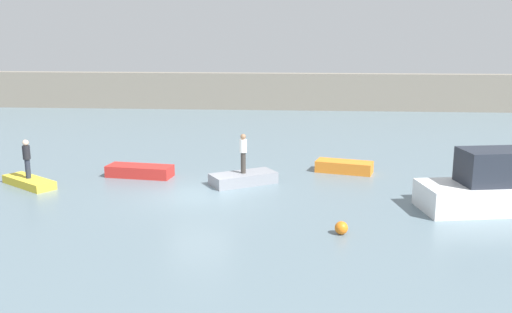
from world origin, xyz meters
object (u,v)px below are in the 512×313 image
person_white_shirt (243,151)px  motorboat (502,189)px  rowboat_yellow (29,182)px  rowboat_orange (344,167)px  rowboat_grey (243,178)px  mooring_buoy (341,228)px  person_dark_shirt (27,157)px  rowboat_red (140,171)px

person_white_shirt → motorboat: bearing=-15.8°
rowboat_yellow → rowboat_orange: size_ratio=1.09×
person_white_shirt → rowboat_orange: bearing=28.3°
motorboat → rowboat_grey: motorboat is taller
rowboat_grey → rowboat_orange: 5.21m
motorboat → person_white_shirt: bearing=164.2°
rowboat_orange → mooring_buoy: bearing=-79.6°
rowboat_yellow → motorboat: bearing=29.5°
rowboat_orange → person_dark_shirt: 14.31m
rowboat_red → mooring_buoy: 11.17m
rowboat_orange → mooring_buoy: 8.52m
motorboat → person_dark_shirt: size_ratio=3.95×
rowboat_orange → rowboat_red: bearing=-155.4°
motorboat → rowboat_grey: 10.46m
rowboat_yellow → person_white_shirt: 9.40m
person_dark_shirt → mooring_buoy: person_dark_shirt is taller
rowboat_yellow → person_white_shirt: person_white_shirt is taller
motorboat → person_dark_shirt: bearing=174.7°
person_dark_shirt → person_white_shirt: 9.31m
rowboat_yellow → person_dark_shirt: size_ratio=1.70×
rowboat_grey → rowboat_orange: rowboat_orange is taller
rowboat_yellow → person_white_shirt: (9.25, 1.06, 1.29)m
motorboat → mooring_buoy: bearing=-152.8°
rowboat_red → mooring_buoy: rowboat_red is taller
person_dark_shirt → person_white_shirt: person_white_shirt is taller
rowboat_orange → person_white_shirt: bearing=-136.4°
rowboat_orange → motorboat: bearing=-28.9°
mooring_buoy → rowboat_orange: bearing=85.1°
rowboat_grey → person_white_shirt: 1.22m
rowboat_yellow → person_white_shirt: size_ratio=1.65×
rowboat_grey → person_dark_shirt: person_dark_shirt is taller
motorboat → rowboat_grey: (-10.05, 2.84, -0.56)m
rowboat_orange → mooring_buoy: size_ratio=5.96×
rowboat_grey → mooring_buoy: (3.85, -6.02, -0.03)m
rowboat_yellow → rowboat_red: rowboat_red is taller
rowboat_grey → person_white_shirt: (0.00, 0.00, 1.22)m
mooring_buoy → rowboat_yellow: bearing=159.3°
rowboat_red → mooring_buoy: (8.75, -6.93, -0.04)m
motorboat → rowboat_yellow: size_ratio=2.32×
rowboat_red → person_white_shirt: 5.13m
rowboat_orange → person_white_shirt: person_white_shirt is taller
rowboat_red → person_white_shirt: (4.90, -0.91, 1.20)m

